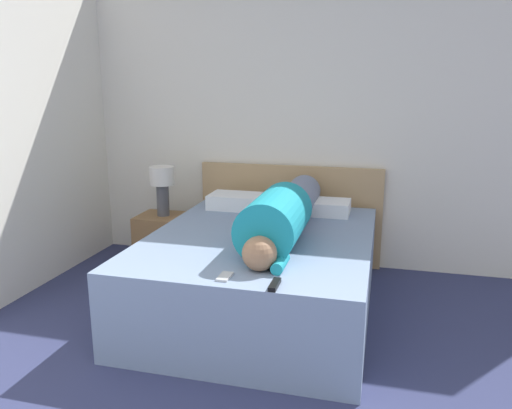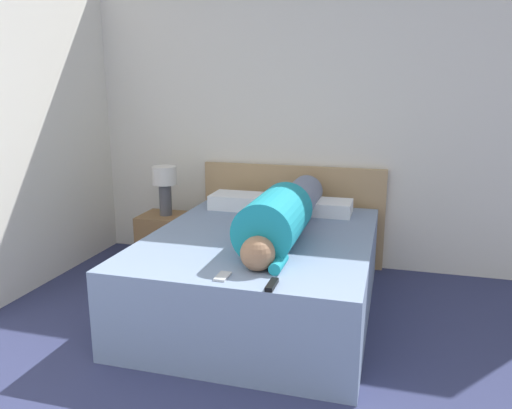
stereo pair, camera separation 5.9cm
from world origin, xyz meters
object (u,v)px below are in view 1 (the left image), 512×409
at_px(table_lamp, 162,183).
at_px(cell_phone, 225,277).
at_px(nightstand, 165,240).
at_px(person_lying, 284,214).
at_px(bed, 261,272).
at_px(pillow_near_headboard, 239,201).
at_px(tv_remote, 275,285).
at_px(pillow_second, 321,207).

height_order(table_lamp, cell_phone, table_lamp).
bearing_deg(nightstand, person_lying, -29.47).
relative_size(bed, person_lying, 1.14).
xyz_separation_m(pillow_near_headboard, tv_remote, (0.66, -1.58, -0.05)).
height_order(pillow_second, tv_remote, pillow_second).
height_order(tv_remote, cell_phone, tv_remote).
bearing_deg(person_lying, table_lamp, 150.53).
xyz_separation_m(person_lying, pillow_near_headboard, (-0.53, 0.70, -0.10)).
height_order(bed, tv_remote, tv_remote).
bearing_deg(pillow_second, pillow_near_headboard, 180.00).
distance_m(person_lying, tv_remote, 0.91).
xyz_separation_m(table_lamp, tv_remote, (1.36, -1.58, -0.17)).
height_order(nightstand, person_lying, person_lying).
xyz_separation_m(pillow_near_headboard, cell_phone, (0.37, -1.53, -0.05)).
bearing_deg(table_lamp, bed, -32.87).
bearing_deg(person_lying, tv_remote, -81.37).
height_order(bed, pillow_second, pillow_second).
xyz_separation_m(tv_remote, cell_phone, (-0.29, 0.06, -0.01)).
bearing_deg(cell_phone, bed, 90.19).
relative_size(pillow_second, cell_phone, 3.59).
distance_m(table_lamp, person_lying, 1.41).
relative_size(person_lying, cell_phone, 13.01).
bearing_deg(tv_remote, bed, 108.27).
bearing_deg(pillow_second, person_lying, -103.62).
xyz_separation_m(bed, pillow_near_headboard, (-0.37, 0.69, 0.34)).
bearing_deg(person_lying, bed, 178.88).
height_order(person_lying, pillow_second, person_lying).
distance_m(pillow_second, tv_remote, 1.58).
xyz_separation_m(pillow_second, tv_remote, (-0.03, -1.58, -0.04)).
distance_m(nightstand, person_lying, 1.49).
relative_size(pillow_near_headboard, pillow_second, 1.05).
distance_m(bed, cell_phone, 0.88).
height_order(nightstand, tv_remote, tv_remote).
relative_size(bed, table_lamp, 4.40).
distance_m(table_lamp, cell_phone, 1.87).
distance_m(bed, nightstand, 1.27).
bearing_deg(bed, nightstand, 147.13).
relative_size(nightstand, pillow_near_headboard, 0.94).
distance_m(bed, pillow_near_headboard, 0.86).
bearing_deg(pillow_second, table_lamp, -179.79).
bearing_deg(cell_phone, pillow_near_headboard, 103.69).
distance_m(pillow_near_headboard, pillow_second, 0.70).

